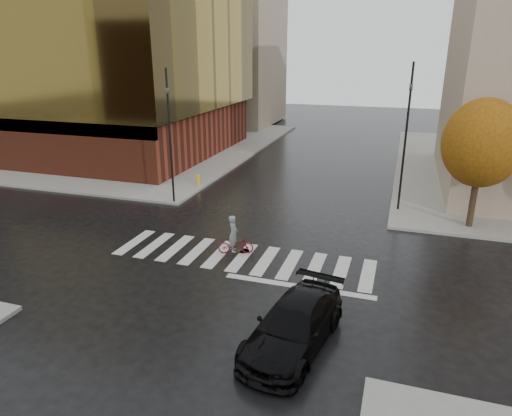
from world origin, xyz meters
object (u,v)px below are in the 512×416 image
at_px(cyclist, 235,241).
at_px(traffic_light_nw, 169,128).
at_px(fire_hydrant, 198,179).
at_px(traffic_light_ne, 407,127).
at_px(sedan, 294,325).

xyz_separation_m(cyclist, traffic_light_nw, (-5.96, 5.48, 3.95)).
bearing_deg(fire_hydrant, cyclist, -56.60).
bearing_deg(cyclist, traffic_light_ne, -58.57).
xyz_separation_m(traffic_light_ne, fire_hydrant, (-12.93, 1.00, -4.28)).
xyz_separation_m(cyclist, fire_hydrant, (-6.05, 9.18, -0.08)).
height_order(sedan, traffic_light_nw, traffic_light_nw).
height_order(sedan, traffic_light_ne, traffic_light_ne).
bearing_deg(traffic_light_ne, sedan, 88.39).
bearing_deg(fire_hydrant, sedan, -55.83).
relative_size(sedan, traffic_light_nw, 0.65).
bearing_deg(traffic_light_ne, traffic_light_nw, 21.36).
distance_m(traffic_light_ne, fire_hydrant, 13.65).
bearing_deg(sedan, cyclist, 134.83).
relative_size(sedan, cyclist, 2.74).
distance_m(sedan, cyclist, 7.14).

